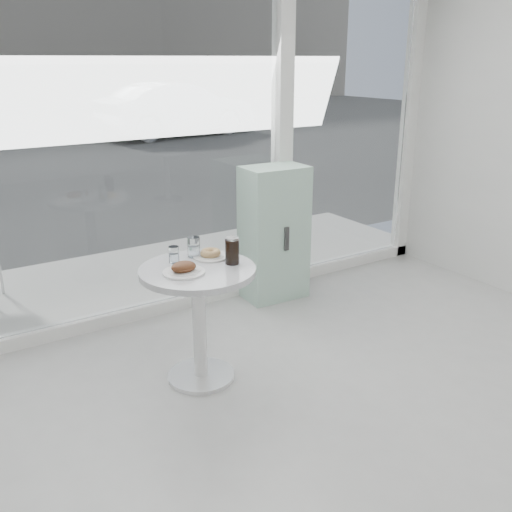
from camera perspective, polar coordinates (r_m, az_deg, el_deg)
storefront at (r=4.55m, az=-6.19°, el=15.59°), size 5.00×0.14×3.00m
main_table at (r=3.60m, az=-5.77°, el=-4.47°), size 0.72×0.72×0.77m
patio_deck at (r=5.59m, az=-9.96°, el=-1.66°), size 5.60×1.60×0.05m
mint_cabinet at (r=4.87m, az=1.81°, el=2.28°), size 0.55×0.39×1.15m
car_silver at (r=15.75m, az=-7.94°, el=14.32°), size 4.37×2.02×1.39m
plate_fritter at (r=3.44m, az=-7.20°, el=-1.26°), size 0.26×0.26×0.07m
plate_donut at (r=3.68m, az=-4.57°, el=0.15°), size 0.23×0.23×0.05m
water_tumbler_a at (r=3.61m, az=-8.21°, el=0.06°), size 0.07×0.07×0.11m
water_tumbler_b at (r=3.70m, az=-6.25°, el=0.79°), size 0.08×0.08×0.13m
cola_glass at (r=3.55m, az=-2.41°, el=0.50°), size 0.09×0.09×0.17m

